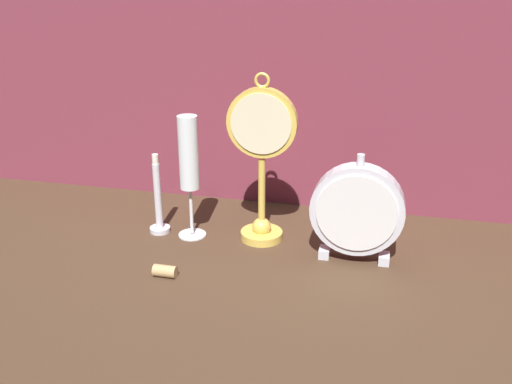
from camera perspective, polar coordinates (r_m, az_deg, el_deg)
The scene contains 7 objects.
ground_plane at distance 1.06m, azimuth -0.99°, elevation -7.69°, with size 4.00×4.00×0.00m, color #422D1E.
fabric_backdrop_drape at distance 1.26m, azimuth 2.61°, elevation 12.49°, with size 1.57×0.01×0.64m, color brown.
pocket_watch_on_stand at distance 1.11m, azimuth 0.43°, elevation 3.25°, with size 0.14×0.09×0.34m.
mantel_clock_silver at distance 1.06m, azimuth 10.07°, elevation -1.83°, with size 0.17×0.04×0.21m.
champagne_flute at distance 1.13m, azimuth -6.72°, elevation 3.00°, with size 0.06×0.06×0.25m.
brass_candlestick at distance 1.19m, azimuth -9.73°, elevation -1.35°, with size 0.04×0.04×0.17m.
wine_cork at distance 1.04m, azimuth -9.09°, elevation -7.82°, with size 0.02×0.02×0.04m, color tan.
Camera 1 is at (0.23, -0.89, 0.52)m, focal length 40.00 mm.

